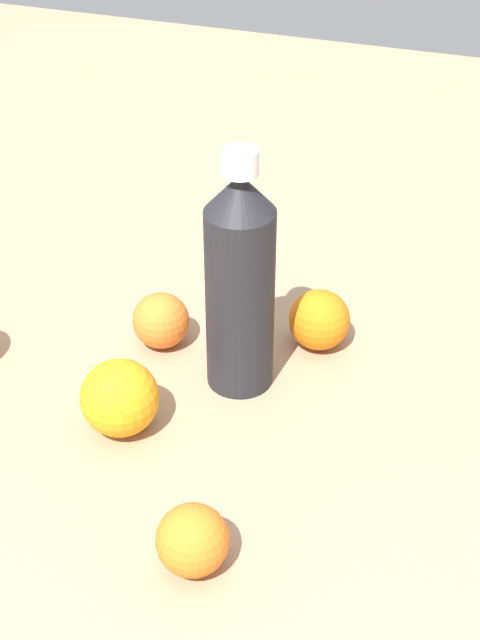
% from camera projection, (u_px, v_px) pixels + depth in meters
% --- Properties ---
extents(ground_plane, '(2.40, 2.40, 0.00)m').
position_uv_depth(ground_plane, '(208.00, 389.00, 0.96)').
color(ground_plane, '#9E7F60').
extents(water_bottle, '(0.07, 0.07, 0.28)m').
position_uv_depth(water_bottle, '(240.00, 282.00, 0.90)').
color(water_bottle, black).
rests_on(water_bottle, ground_plane).
extents(orange_1, '(0.07, 0.07, 0.07)m').
position_uv_depth(orange_1, '(161.00, 320.00, 1.01)').
color(orange_1, orange).
rests_on(orange_1, ground_plane).
extents(orange_2, '(0.07, 0.07, 0.07)m').
position_uv_depth(orange_2, '(319.00, 320.00, 1.01)').
color(orange_2, orange).
rests_on(orange_2, ground_plane).
extents(orange_3, '(0.08, 0.08, 0.08)m').
position_uv_depth(orange_3, '(120.00, 398.00, 0.89)').
color(orange_3, orange).
rests_on(orange_3, ground_plane).
extents(orange_4, '(0.06, 0.06, 0.06)m').
position_uv_depth(orange_4, '(193.00, 540.00, 0.75)').
color(orange_4, orange).
rests_on(orange_4, ground_plane).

